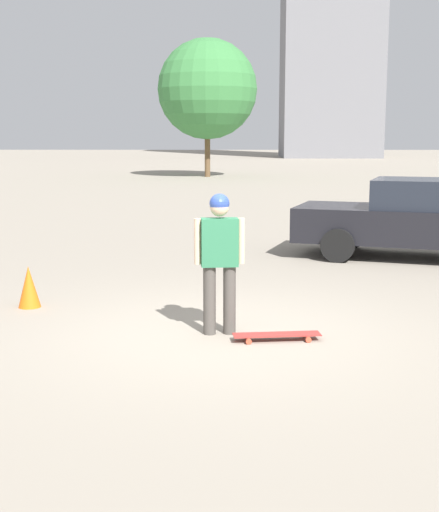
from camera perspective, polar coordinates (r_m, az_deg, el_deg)
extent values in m
plane|color=gray|center=(8.16, 0.00, -6.23)|extent=(220.00, 220.00, 0.00)
cylinder|color=#4C4742|center=(8.06, -0.80, -3.56)|extent=(0.14, 0.14, 0.78)
cylinder|color=#4C4742|center=(8.08, 0.80, -3.53)|extent=(0.14, 0.14, 0.78)
cube|color=#2D724C|center=(7.94, 0.00, 1.10)|extent=(0.43, 0.24, 0.54)
cylinder|color=beige|center=(7.92, -1.77, 1.17)|extent=(0.08, 0.08, 0.51)
cylinder|color=beige|center=(7.97, 1.76, 1.22)|extent=(0.08, 0.08, 0.51)
sphere|color=beige|center=(7.89, 0.00, 3.94)|extent=(0.21, 0.21, 0.21)
sphere|color=#2D4799|center=(7.89, 0.00, 4.21)|extent=(0.22, 0.22, 0.22)
cube|color=#A5332D|center=(7.90, 4.61, -6.27)|extent=(0.98, 0.31, 0.01)
cylinder|color=#D14C33|center=(7.75, 2.35, -6.85)|extent=(0.07, 0.04, 0.06)
cylinder|color=#D14C33|center=(7.97, 2.12, -6.39)|extent=(0.07, 0.04, 0.06)
cylinder|color=#D14C33|center=(7.87, 7.13, -6.67)|extent=(0.07, 0.04, 0.06)
cylinder|color=#D14C33|center=(8.09, 6.76, -6.22)|extent=(0.07, 0.04, 0.06)
cube|color=black|center=(13.51, 16.12, 2.37)|extent=(4.94, 3.04, 0.63)
cube|color=#1E232D|center=(13.45, 16.73, 4.78)|extent=(2.46, 2.10, 0.52)
cylinder|color=black|center=(12.85, 9.45, 0.85)|extent=(0.64, 0.37, 0.61)
cylinder|color=black|center=(14.52, 10.55, 1.81)|extent=(0.64, 0.37, 0.61)
cylinder|color=brown|center=(39.56, -0.97, 8.42)|extent=(0.30, 0.30, 2.85)
sphere|color=#387A3D|center=(39.63, -0.99, 13.21)|extent=(5.41, 5.41, 5.41)
cone|color=orange|center=(9.67, -15.00, -2.39)|extent=(0.29, 0.29, 0.55)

